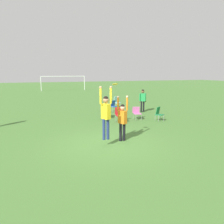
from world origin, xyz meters
TOP-DOWN VIEW (x-y plane):
  - ground_plane at (0.00, 0.00)m, footprint 120.00×120.00m
  - person_jumping at (-0.21, -0.21)m, footprint 0.53×0.43m
  - person_defending at (0.67, 0.16)m, footprint 0.52×0.42m
  - frisbee at (0.31, 0.11)m, footprint 0.23×0.23m
  - camping_chair_0 at (1.98, 3.65)m, footprint 0.57×0.61m
  - camping_chair_1 at (1.56, 5.06)m, footprint 0.73×0.80m
  - camping_chair_2 at (3.77, 8.77)m, footprint 0.78×0.87m
  - camping_chair_3 at (4.41, 3.17)m, footprint 0.62×0.69m
  - camping_chair_4 at (3.26, 3.92)m, footprint 0.55×0.59m
  - camping_chair_5 at (2.84, 7.01)m, footprint 0.62×0.68m
  - person_spectator_far at (4.84, 6.12)m, footprint 0.59×0.42m
  - soccer_goal at (2.01, 28.03)m, footprint 7.10×0.10m

SIDE VIEW (x-z plane):
  - ground_plane at x=0.00m, z-range 0.00..0.00m
  - camping_chair_1 at x=1.56m, z-range 0.06..0.84m
  - camping_chair_4 at x=3.26m, z-range 0.07..0.88m
  - camping_chair_3 at x=4.41m, z-range 0.06..0.91m
  - camping_chair_5 at x=2.84m, z-range 0.08..0.93m
  - camping_chair_0 at x=1.98m, z-range 0.07..0.96m
  - camping_chair_2 at x=3.77m, z-range 0.07..1.01m
  - person_spectator_far at x=4.84m, z-range 0.17..1.89m
  - person_defending at x=0.67m, z-range 0.05..2.04m
  - person_jumping at x=-0.21m, z-range 0.34..2.52m
  - soccer_goal at x=2.01m, z-range 0.67..3.02m
  - frisbee at x=0.31m, z-range 2.46..2.53m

